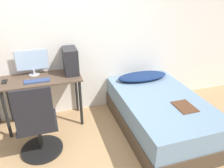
{
  "coord_description": "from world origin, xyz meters",
  "views": [
    {
      "loc": [
        -0.15,
        -1.91,
        2.08
      ],
      "look_at": [
        0.67,
        0.71,
        0.75
      ],
      "focal_mm": 35.0,
      "sensor_mm": 36.0,
      "label": 1
    }
  ],
  "objects_px": {
    "monitor": "(32,61)",
    "pc_tower": "(70,61)",
    "office_chair": "(38,129)",
    "bed": "(160,113)",
    "keyboard": "(37,81)"
  },
  "relations": [
    {
      "from": "monitor",
      "to": "pc_tower",
      "type": "height_order",
      "value": "monitor"
    },
    {
      "from": "office_chair",
      "to": "bed",
      "type": "height_order",
      "value": "office_chair"
    },
    {
      "from": "keyboard",
      "to": "monitor",
      "type": "bearing_deg",
      "value": 98.38
    },
    {
      "from": "bed",
      "to": "keyboard",
      "type": "height_order",
      "value": "keyboard"
    },
    {
      "from": "office_chair",
      "to": "monitor",
      "type": "relative_size",
      "value": 2.18
    },
    {
      "from": "bed",
      "to": "monitor",
      "type": "relative_size",
      "value": 3.92
    },
    {
      "from": "monitor",
      "to": "keyboard",
      "type": "height_order",
      "value": "monitor"
    },
    {
      "from": "bed",
      "to": "pc_tower",
      "type": "bearing_deg",
      "value": 148.05
    },
    {
      "from": "office_chair",
      "to": "bed",
      "type": "bearing_deg",
      "value": 0.97
    },
    {
      "from": "keyboard",
      "to": "office_chair",
      "type": "bearing_deg",
      "value": -94.37
    },
    {
      "from": "pc_tower",
      "to": "monitor",
      "type": "bearing_deg",
      "value": 170.33
    },
    {
      "from": "pc_tower",
      "to": "bed",
      "type": "bearing_deg",
      "value": -31.95
    },
    {
      "from": "office_chair",
      "to": "keyboard",
      "type": "bearing_deg",
      "value": 85.63
    },
    {
      "from": "monitor",
      "to": "bed",
      "type": "bearing_deg",
      "value": -25.64
    },
    {
      "from": "monitor",
      "to": "pc_tower",
      "type": "bearing_deg",
      "value": -9.67
    }
  ]
}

